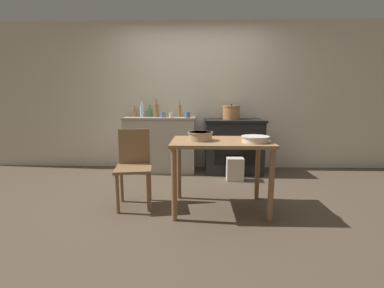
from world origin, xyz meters
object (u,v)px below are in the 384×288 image
(bottle_left, at_px, (142,111))
(chair, at_px, (134,165))
(bottle_center, at_px, (156,110))
(work_table, at_px, (220,151))
(bottle_mid_left, at_px, (150,112))
(flour_sack, at_px, (235,169))
(mixing_bowl_small, at_px, (200,136))
(cup_right, at_px, (188,115))
(mixing_bowl_large, at_px, (255,139))
(cup_mid_right, at_px, (163,115))
(bottle_center_left, at_px, (180,111))
(stove, at_px, (233,146))
(stock_pot, at_px, (231,112))
(bottle_far_left, at_px, (135,113))
(cup_center_right, at_px, (171,115))

(bottle_left, bearing_deg, chair, -81.32)
(bottle_center, bearing_deg, bottle_left, 169.28)
(work_table, height_order, chair, chair)
(bottle_left, xyz_separation_m, bottle_mid_left, (0.13, 0.01, -0.02))
(flour_sack, relative_size, mixing_bowl_small, 1.28)
(bottle_left, distance_m, cup_right, 0.85)
(mixing_bowl_large, bearing_deg, mixing_bowl_small, 169.44)
(bottle_mid_left, bearing_deg, cup_mid_right, -35.84)
(bottle_center, bearing_deg, bottle_center_left, 2.46)
(stove, distance_m, cup_mid_right, 1.29)
(work_table, height_order, bottle_mid_left, bottle_mid_left)
(stove, relative_size, cup_mid_right, 11.68)
(stove, xyz_separation_m, stock_pot, (-0.05, 0.01, 0.56))
(chair, relative_size, bottle_center, 3.00)
(flour_sack, xyz_separation_m, bottle_left, (-1.54, 0.65, 0.86))
(mixing_bowl_small, distance_m, bottle_center_left, 1.74)
(stove, height_order, cup_right, cup_right)
(work_table, distance_m, bottle_left, 2.13)
(bottle_mid_left, bearing_deg, bottle_far_left, 176.87)
(flour_sack, xyz_separation_m, bottle_center_left, (-0.88, 0.61, 0.86))
(mixing_bowl_large, relative_size, bottle_center, 0.98)
(stove, bearing_deg, bottle_center_left, 172.44)
(stove, distance_m, mixing_bowl_small, 1.71)
(stove, xyz_separation_m, mixing_bowl_small, (-0.57, -1.57, 0.38))
(stove, height_order, cup_center_right, cup_center_right)
(bottle_far_left, distance_m, bottle_center_left, 0.79)
(mixing_bowl_small, relative_size, bottle_center, 0.93)
(bottle_left, distance_m, bottle_center, 0.26)
(stock_pot, relative_size, bottle_center, 0.99)
(bottle_mid_left, xyz_separation_m, bottle_center_left, (0.53, -0.04, 0.03))
(bottle_left, distance_m, cup_center_right, 0.59)
(mixing_bowl_small, distance_m, bottle_center, 1.84)
(mixing_bowl_small, height_order, cup_mid_right, cup_mid_right)
(mixing_bowl_large, bearing_deg, bottle_far_left, 132.74)
(mixing_bowl_large, xyz_separation_m, bottle_far_left, (-1.71, 1.85, 0.18))
(stove, relative_size, cup_center_right, 12.19)
(stove, height_order, bottle_center_left, bottle_center_left)
(mixing_bowl_large, distance_m, cup_mid_right, 2.03)
(work_table, distance_m, cup_mid_right, 1.76)
(bottle_mid_left, bearing_deg, bottle_center_left, -4.09)
(mixing_bowl_large, bearing_deg, bottle_mid_left, 128.17)
(mixing_bowl_large, bearing_deg, flour_sack, 91.43)
(cup_center_right, bearing_deg, bottle_center_left, 59.38)
(stove, height_order, bottle_center, bottle_center)
(stock_pot, bearing_deg, work_table, -100.90)
(bottle_center, distance_m, cup_mid_right, 0.20)
(stock_pot, height_order, bottle_mid_left, stock_pot)
(bottle_mid_left, distance_m, bottle_center, 0.14)
(stove, relative_size, stock_pot, 3.36)
(bottle_mid_left, height_order, cup_mid_right, bottle_mid_left)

